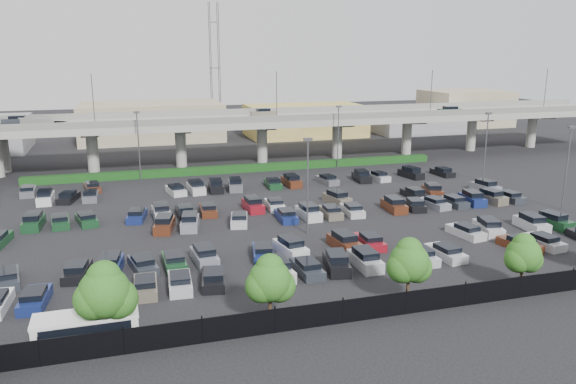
# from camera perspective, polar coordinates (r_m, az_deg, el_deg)

# --- Properties ---
(ground) EXTENTS (280.00, 280.00, 0.00)m
(ground) POSITION_cam_1_polar(r_m,az_deg,el_deg) (67.34, -0.19, -2.20)
(ground) COLOR black
(overpass) EXTENTS (150.00, 13.00, 15.80)m
(overpass) POSITION_cam_1_polar(r_m,az_deg,el_deg) (96.48, -5.71, 6.94)
(overpass) COLOR gray
(overpass) RESTS_ON ground
(hedge) EXTENTS (66.00, 1.60, 1.10)m
(hedge) POSITION_cam_1_polar(r_m,az_deg,el_deg) (90.78, -4.63, 2.40)
(hedge) COLOR #103712
(hedge) RESTS_ON ground
(fence) EXTENTS (70.00, 0.10, 2.00)m
(fence) POSITION_cam_1_polar(r_m,az_deg,el_deg) (42.55, 10.60, -11.19)
(fence) COLOR black
(fence) RESTS_ON ground
(tree_row) EXTENTS (65.07, 3.66, 5.94)m
(tree_row) POSITION_cam_1_polar(r_m,az_deg,el_deg) (43.05, 10.77, -7.10)
(tree_row) COLOR #332316
(tree_row) RESTS_ON ground
(shuttle_bus) EXTENTS (6.72, 2.37, 2.15)m
(shuttle_bus) POSITION_cam_1_polar(r_m,az_deg,el_deg) (40.38, -19.78, -12.86)
(shuttle_bus) COLOR silver
(shuttle_bus) RESTS_ON ground
(parked_cars) EXTENTS (63.01, 41.65, 1.67)m
(parked_cars) POSITION_cam_1_polar(r_m,az_deg,el_deg) (63.39, -0.26, -2.65)
(parked_cars) COLOR silver
(parked_cars) RESTS_ON ground
(light_poles) EXTENTS (66.90, 48.38, 10.30)m
(light_poles) POSITION_cam_1_polar(r_m,az_deg,el_deg) (66.76, -4.08, 3.14)
(light_poles) COLOR #4E4E53
(light_poles) RESTS_ON ground
(distant_buildings) EXTENTS (138.00, 24.00, 9.00)m
(distant_buildings) POSITION_cam_1_polar(r_m,az_deg,el_deg) (128.45, -2.66, 7.32)
(distant_buildings) COLOR gray
(distant_buildings) RESTS_ON ground
(comm_tower) EXTENTS (2.40, 2.40, 30.00)m
(comm_tower) POSITION_cam_1_polar(r_m,az_deg,el_deg) (137.86, -7.44, 12.63)
(comm_tower) COLOR #4E4E53
(comm_tower) RESTS_ON ground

